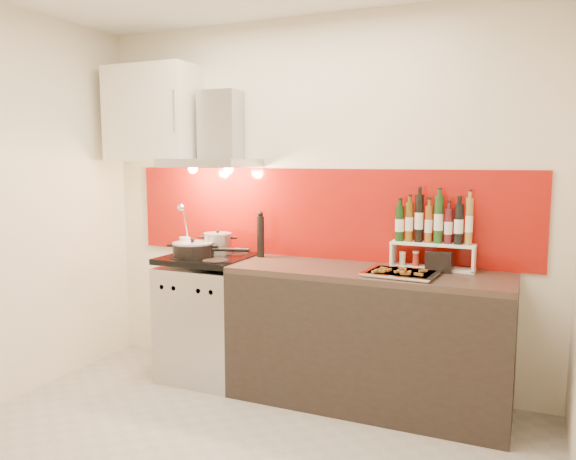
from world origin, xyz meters
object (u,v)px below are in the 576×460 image
at_px(counter, 367,337).
at_px(baking_tray, 401,273).
at_px(range_stove, 209,318).
at_px(saute_pan, 194,249).
at_px(stock_pot, 218,243).
at_px(pepper_mill, 261,235).

height_order(counter, baking_tray, baking_tray).
xyz_separation_m(range_stove, saute_pan, (-0.08, -0.06, 0.52)).
bearing_deg(saute_pan, baking_tray, -0.97).
height_order(range_stove, saute_pan, saute_pan).
bearing_deg(counter, baking_tray, -22.21).
relative_size(saute_pan, baking_tray, 1.21).
xyz_separation_m(stock_pot, pepper_mill, (0.33, 0.05, 0.07)).
height_order(pepper_mill, baking_tray, pepper_mill).
height_order(range_stove, baking_tray, baking_tray).
bearing_deg(pepper_mill, stock_pot, -171.68).
relative_size(range_stove, saute_pan, 1.65).
distance_m(counter, baking_tray, 0.53).
relative_size(saute_pan, pepper_mill, 1.64).
xyz_separation_m(saute_pan, pepper_mill, (0.43, 0.22, 0.10)).
distance_m(stock_pot, pepper_mill, 0.34).
bearing_deg(range_stove, counter, 0.23).
distance_m(counter, pepper_mill, 1.06).
bearing_deg(baking_tray, stock_pot, 171.97).
bearing_deg(baking_tray, range_stove, 176.43).
relative_size(stock_pot, saute_pan, 0.38).
height_order(range_stove, pepper_mill, pepper_mill).
bearing_deg(counter, range_stove, -179.77).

